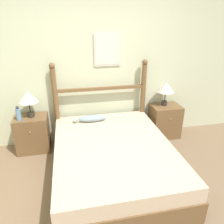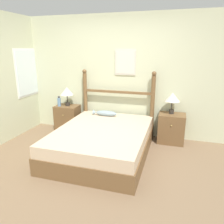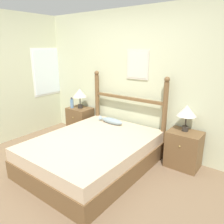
% 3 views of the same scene
% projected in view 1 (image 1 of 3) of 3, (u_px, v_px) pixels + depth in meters
% --- Properties ---
extents(ground_plane, '(16.00, 16.00, 0.00)m').
position_uv_depth(ground_plane, '(125.00, 204.00, 2.61)').
color(ground_plane, '#7A6047').
extents(wall_back, '(6.40, 0.08, 2.55)m').
position_uv_depth(wall_back, '(100.00, 68.00, 3.65)').
color(wall_back, beige).
rests_on(wall_back, ground_plane).
extents(bed, '(1.59, 2.07, 0.48)m').
position_uv_depth(bed, '(113.00, 159.00, 3.05)').
color(bed, brown).
rests_on(bed, ground_plane).
extents(headboard, '(1.60, 0.09, 1.42)m').
position_uv_depth(headboard, '(101.00, 100.00, 3.73)').
color(headboard, brown).
rests_on(headboard, ground_plane).
extents(nightstand_left, '(0.52, 0.41, 0.60)m').
position_uv_depth(nightstand_left, '(33.00, 133.00, 3.59)').
color(nightstand_left, brown).
rests_on(nightstand_left, ground_plane).
extents(nightstand_right, '(0.52, 0.41, 0.60)m').
position_uv_depth(nightstand_right, '(165.00, 121.00, 4.03)').
color(nightstand_right, brown).
rests_on(nightstand_right, ground_plane).
extents(table_lamp_left, '(0.30, 0.30, 0.42)m').
position_uv_depth(table_lamp_left, '(28.00, 98.00, 3.35)').
color(table_lamp_left, '#2D2823').
rests_on(table_lamp_left, nightstand_left).
extents(table_lamp_right, '(0.30, 0.30, 0.42)m').
position_uv_depth(table_lamp_right, '(166.00, 88.00, 3.82)').
color(table_lamp_right, '#2D2823').
rests_on(table_lamp_right, nightstand_right).
extents(bottle, '(0.07, 0.07, 0.23)m').
position_uv_depth(bottle, '(18.00, 114.00, 3.33)').
color(bottle, '#668CB2').
rests_on(bottle, nightstand_left).
extents(fish_pillow, '(0.53, 0.13, 0.11)m').
position_uv_depth(fish_pillow, '(91.00, 118.00, 3.56)').
color(fish_pillow, '#8499A3').
rests_on(fish_pillow, bed).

